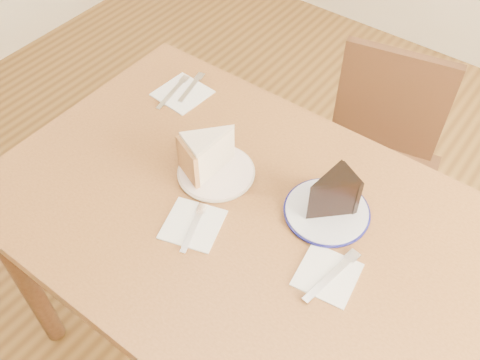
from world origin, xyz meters
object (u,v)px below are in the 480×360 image
plate_cream (216,172)px  chocolate_cake (328,197)px  carrot_cake (212,152)px  chair_far (370,167)px  table (240,237)px  plate_navy (327,212)px

plate_cream → chocolate_cake: size_ratio=1.76×
carrot_cake → chocolate_cake: size_ratio=1.19×
chair_far → table: bearing=68.9°
chair_far → chocolate_cake: 0.59m
carrot_cake → plate_cream: bearing=-5.0°
plate_navy → plate_cream: bearing=-168.4°
table → carrot_cake: 0.22m
chair_far → plate_navy: 0.55m
chair_far → plate_cream: 0.64m
chair_far → chocolate_cake: (0.07, -0.47, 0.35)m
plate_navy → carrot_cake: carrot_cake is taller
chair_far → carrot_cake: (-0.23, -0.51, 0.35)m
plate_navy → chocolate_cake: bearing=-119.0°
chocolate_cake → plate_navy: bearing=-93.0°
chocolate_cake → plate_cream: bearing=36.8°
carrot_cake → chocolate_cake: 0.30m
table → chocolate_cake: size_ratio=11.46×
carrot_cake → chocolate_cake: (0.30, 0.05, 0.00)m
plate_navy → carrot_cake: 0.31m
plate_cream → table: bearing=-26.8°
plate_navy → chocolate_cake: chocolate_cake is taller
plate_cream → plate_navy: (0.28, 0.06, 0.00)m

